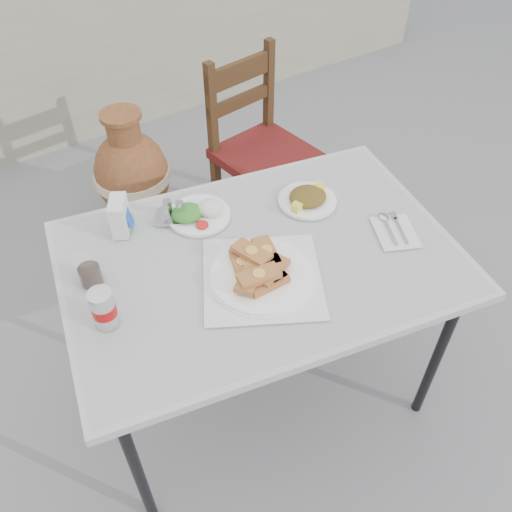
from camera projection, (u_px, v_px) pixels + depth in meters
ground at (279, 381)px, 2.49m from camera, size 80.00×80.00×0.00m
cafe_table at (260, 266)px, 1.94m from camera, size 1.52×1.16×0.83m
pide_plate at (262, 271)px, 1.79m from camera, size 0.53×0.53×0.08m
salad_rice_plate at (198, 213)px, 2.02m from camera, size 0.24×0.24×0.06m
salad_chopped_plate at (308, 198)px, 2.08m from camera, size 0.23×0.23×0.05m
soda_can at (104, 308)px, 1.64m from camera, size 0.08×0.08×0.14m
cola_glass at (90, 272)px, 1.77m from camera, size 0.08×0.08×0.11m
napkin_holder at (120, 216)px, 1.94m from camera, size 0.10×0.13×0.13m
condiment_caddy at (171, 214)px, 2.01m from camera, size 0.15×0.14×0.08m
cutlery_napkin at (394, 229)px, 1.98m from camera, size 0.21×0.23×0.01m
chair at (260, 149)px, 2.89m from camera, size 0.51×0.51×1.02m
terracotta_urn at (132, 176)px, 3.03m from camera, size 0.42×0.42×0.73m
back_wall at (68, 51)px, 3.55m from camera, size 6.00×0.25×1.20m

